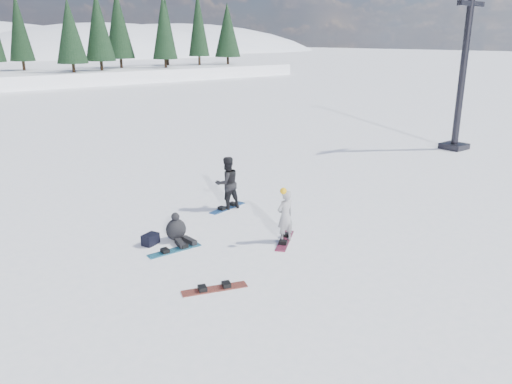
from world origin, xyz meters
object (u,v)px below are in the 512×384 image
Objects in this scene: snowboarder_woman at (285,216)px; snowboard_loose_c at (175,250)px; snowboard_loose_b at (215,289)px; lift_tower at (461,88)px; seated_rider at (177,230)px; snowboarder_man at (227,183)px; gear_bag at (150,239)px.

snowboarder_woman is 3.15m from snowboard_loose_c.
snowboarder_woman reaches higher than snowboard_loose_b.
snowboard_loose_b is (-18.11, -4.33, -3.06)m from lift_tower.
lift_tower is 7.56× the size of seated_rider.
snowboarder_woman is at bearing 89.68° from snowboarder_man.
lift_tower reaches higher than snowboarder_man.
gear_bag is (-3.46, -1.08, -0.73)m from snowboarder_man.
seated_rider reaches higher than snowboard_loose_b.
snowboarder_man is 3.69m from gear_bag.
lift_tower is 18.87m from snowboard_loose_b.
lift_tower is 18.23m from gear_bag.
snowboarder_woman is (-14.96, -3.30, -2.31)m from lift_tower.
seated_rider reaches higher than gear_bag.
snowboarder_woman is at bearing -166.41° from lift_tower.
snowboarder_man is 1.76× the size of seated_rider.
lift_tower is 17.53m from seated_rider.
snowboarder_man reaches higher than seated_rider.
lift_tower is at bearing -172.25° from snowboarder_man.
snowboarder_woman is 1.09× the size of snowboard_loose_b.
snowboarder_man is at bearing -178.81° from lift_tower.
lift_tower reaches higher than snowboard_loose_c.
snowboard_loose_c is 1.00× the size of snowboard_loose_b.
lift_tower is 4.63× the size of snowboarder_woman.
snowboard_loose_c is (-17.68, -1.89, -3.06)m from lift_tower.
seated_rider is at bearing 33.53° from snowboarder_man.
snowboarder_woman is at bearing -34.39° from seated_rider.
snowboarder_woman is 3.62× the size of gear_bag.
gear_bag is 0.30× the size of snowboard_loose_c.
gear_bag is at bearing -33.87° from snowboarder_woman.
lift_tower is 16.80× the size of gear_bag.
snowboarder_man is 1.18× the size of snowboard_loose_c.
snowboarder_woman is 3.05m from seated_rider.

